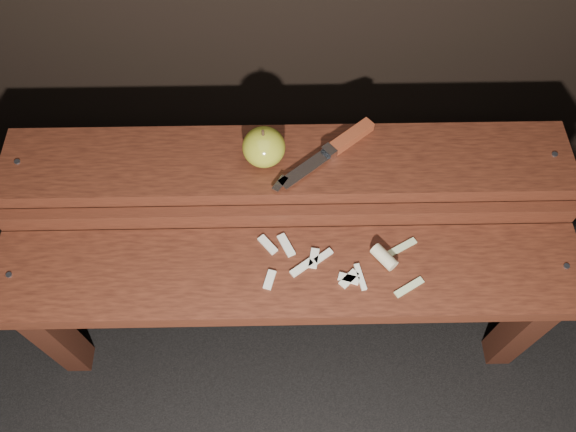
{
  "coord_description": "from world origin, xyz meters",
  "views": [
    {
      "loc": [
        -0.01,
        -0.52,
        1.45
      ],
      "look_at": [
        0.0,
        0.06,
        0.45
      ],
      "focal_mm": 35.0,
      "sensor_mm": 36.0,
      "label": 1
    }
  ],
  "objects_px": {
    "bench_rear_tier": "(287,183)",
    "bench_front_tier": "(289,289)",
    "knife": "(340,145)",
    "apple": "(264,147)"
  },
  "relations": [
    {
      "from": "bench_front_tier",
      "to": "bench_rear_tier",
      "type": "bearing_deg",
      "value": 90.0
    },
    {
      "from": "bench_rear_tier",
      "to": "bench_front_tier",
      "type": "bearing_deg",
      "value": -90.0
    },
    {
      "from": "bench_front_tier",
      "to": "bench_rear_tier",
      "type": "xyz_separation_m",
      "value": [
        0.0,
        0.23,
        0.06
      ]
    },
    {
      "from": "bench_rear_tier",
      "to": "apple",
      "type": "height_order",
      "value": "apple"
    },
    {
      "from": "bench_rear_tier",
      "to": "apple",
      "type": "distance_m",
      "value": 0.13
    },
    {
      "from": "bench_rear_tier",
      "to": "knife",
      "type": "height_order",
      "value": "knife"
    },
    {
      "from": "knife",
      "to": "bench_front_tier",
      "type": "bearing_deg",
      "value": -113.3
    },
    {
      "from": "bench_front_tier",
      "to": "apple",
      "type": "distance_m",
      "value": 0.3
    },
    {
      "from": "bench_front_tier",
      "to": "knife",
      "type": "height_order",
      "value": "knife"
    },
    {
      "from": "knife",
      "to": "bench_rear_tier",
      "type": "bearing_deg",
      "value": -165.06
    }
  ]
}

